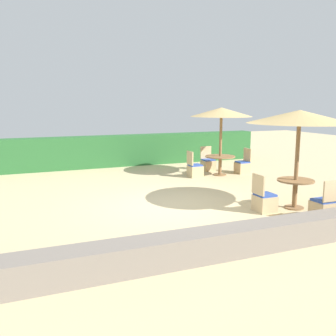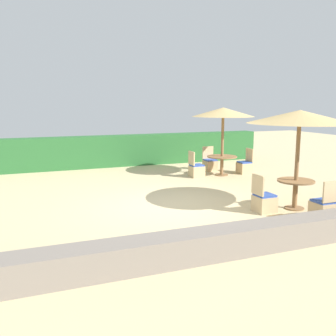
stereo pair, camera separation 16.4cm
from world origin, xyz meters
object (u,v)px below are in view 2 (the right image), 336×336
at_px(patio_chair_back_right_west, 196,170).
at_px(round_table_front_right, 295,188).
at_px(parasol_back_right, 223,112).
at_px(patio_chair_front_right_south, 324,208).
at_px(patio_chair_front_right_west, 264,202).
at_px(parasol_front_right, 300,117).
at_px(round_table_back_right, 222,160).
at_px(patio_chair_back_right_north, 210,164).
at_px(patio_chair_back_right_east, 245,166).

relative_size(patio_chair_back_right_west, round_table_front_right, 1.03).
bearing_deg(parasol_back_right, patio_chair_front_right_south, -94.44).
relative_size(patio_chair_front_right_south, patio_chair_front_right_west, 1.00).
relative_size(parasol_back_right, parasol_front_right, 0.96).
bearing_deg(parasol_back_right, round_table_back_right, 45.00).
distance_m(round_table_back_right, patio_chair_back_right_north, 1.01).
bearing_deg(round_table_back_right, patio_chair_back_right_north, 88.80).
height_order(patio_chair_front_right_south, patio_chair_front_right_west, same).
bearing_deg(patio_chair_front_right_west, patio_chair_back_right_east, 152.47).
relative_size(round_table_back_right, patio_chair_front_right_west, 1.16).
xyz_separation_m(round_table_back_right, patio_chair_back_right_west, (-1.01, 0.04, -0.30)).
distance_m(patio_chair_front_right_south, patio_chair_front_right_west, 1.34).
xyz_separation_m(patio_chair_back_right_north, patio_chair_front_right_west, (-1.37, -5.42, 0.00)).
distance_m(patio_chair_back_right_north, parasol_front_right, 5.84).
xyz_separation_m(round_table_back_right, patio_chair_front_right_south, (-0.42, -5.43, -0.30)).
distance_m(round_table_back_right, patio_chair_back_right_east, 1.02).
distance_m(parasol_back_right, round_table_back_right, 1.71).
bearing_deg(patio_chair_front_right_south, parasol_front_right, 91.60).
relative_size(patio_chair_back_right_east, patio_chair_front_right_west, 1.00).
height_order(parasol_back_right, patio_chair_back_right_north, parasol_back_right).
height_order(patio_chair_back_right_north, parasol_front_right, parasol_front_right).
height_order(round_table_back_right, patio_chair_back_right_west, patio_chair_back_right_west).
bearing_deg(patio_chair_back_right_north, round_table_front_right, 85.10).
bearing_deg(round_table_back_right, parasol_back_right, -135.00).
distance_m(parasol_back_right, parasol_front_right, 4.51).
bearing_deg(parasol_front_right, patio_chair_back_right_west, 97.06).
xyz_separation_m(round_table_back_right, patio_chair_back_right_north, (0.02, 0.97, -0.30)).
bearing_deg(round_table_front_right, patio_chair_front_right_west, 177.95).
bearing_deg(round_table_back_right, patio_chair_back_right_west, 177.79).
height_order(patio_chair_back_right_east, parasol_front_right, parasol_front_right).
height_order(round_table_back_right, patio_chair_back_right_east, patio_chair_back_right_east).
bearing_deg(parasol_back_right, patio_chair_back_right_north, 88.80).
distance_m(parasol_back_right, patio_chair_front_right_south, 5.80).
bearing_deg(round_table_back_right, patio_chair_front_right_south, -94.44).
relative_size(round_table_back_right, patio_chair_front_right_south, 1.16).
xyz_separation_m(parasol_back_right, patio_chair_back_right_west, (-1.01, 0.04, -2.01)).
bearing_deg(patio_chair_back_right_east, patio_chair_front_right_south, 165.58).
relative_size(patio_chair_back_right_east, patio_chair_front_right_south, 1.00).
height_order(parasol_back_right, patio_chair_front_right_south, parasol_back_right).
bearing_deg(round_table_back_right, parasol_front_right, -95.69).
bearing_deg(parasol_back_right, patio_chair_back_right_east, -0.35).
distance_m(parasol_back_right, patio_chair_back_right_west, 2.25).
distance_m(round_table_back_right, parasol_front_right, 4.83).
bearing_deg(parasol_front_right, patio_chair_front_right_south, -88.40).
relative_size(parasol_back_right, patio_chair_back_right_east, 2.63).
distance_m(patio_chair_back_right_west, patio_chair_back_right_east, 1.98).
bearing_deg(patio_chair_back_right_west, parasol_back_right, 87.79).
xyz_separation_m(patio_chair_front_right_south, patio_chair_front_right_west, (-0.93, 0.97, 0.00)).
distance_m(patio_chair_back_right_east, patio_chair_front_right_west, 5.02).
distance_m(patio_chair_back_right_east, round_table_front_right, 4.71).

